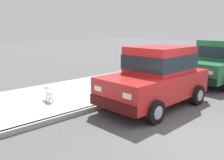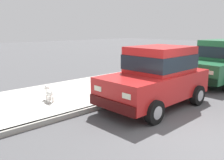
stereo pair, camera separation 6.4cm
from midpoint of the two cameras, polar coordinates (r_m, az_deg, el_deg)
The scene contains 7 objects.
ground_plane at distance 5.99m, azimuth 21.05°, elevation -12.64°, with size 80.00×80.00×0.00m, color #4C4C4F.
curb at distance 7.76m, azimuth -0.70°, elevation -5.57°, with size 0.16×64.00×0.14m, color gray.
sidewalk at distance 9.11m, azimuth -8.40°, elevation -3.00°, with size 3.60×64.00×0.14m, color #B7B5AD.
car_red_hatchback at distance 7.65m, azimuth 10.24°, elevation 1.00°, with size 2.01×3.83×1.88m.
car_green_sedan at distance 11.94m, azimuth 24.53°, elevation 4.10°, with size 2.15×4.66×1.92m.
dog_white at distance 7.96m, azimuth -14.93°, elevation -2.83°, with size 0.74×0.30×0.49m.
fire_hydrant at distance 9.01m, azimuth 4.56°, elevation -0.41°, with size 0.34×0.24×0.72m.
Camera 1 is at (2.22, -5.02, 2.43)m, focal length 38.72 mm.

